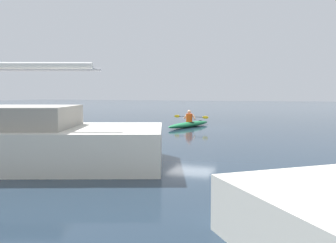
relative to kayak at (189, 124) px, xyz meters
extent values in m
plane|color=#1E2D3D|center=(-0.35, 0.66, -0.16)|extent=(160.00, 160.00, 0.00)
ellipsoid|color=#19723F|center=(0.00, 0.00, 0.00)|extent=(1.53, 4.50, 0.31)
torus|color=black|center=(-0.01, -0.06, 0.13)|extent=(0.60, 0.60, 0.04)
cylinder|color=black|center=(-0.30, -1.31, 0.14)|extent=(0.18, 0.18, 0.02)
cylinder|color=#E04C14|center=(0.01, 0.03, 0.39)|extent=(0.38, 0.38, 0.48)
sphere|color=tan|center=(0.01, 0.03, 0.75)|extent=(0.21, 0.21, 0.21)
cylinder|color=black|center=(-0.04, -0.17, 0.44)|extent=(1.90, 0.46, 0.03)
ellipsoid|color=gold|center=(0.91, -0.39, 0.44)|extent=(0.40, 0.13, 0.17)
ellipsoid|color=gold|center=(-0.99, 0.05, 0.44)|extent=(0.40, 0.13, 0.17)
cylinder|color=tan|center=(0.27, -0.12, 0.45)|extent=(0.30, 0.19, 0.34)
cylinder|color=tan|center=(-0.29, 0.01, 0.45)|extent=(0.26, 0.24, 0.34)
cylinder|color=silver|center=(1.08, 12.20, 2.46)|extent=(4.25, 1.75, 0.09)
cylinder|color=white|center=(1.08, 12.20, 2.56)|extent=(3.87, 1.68, 0.20)
cone|color=silver|center=(-5.81, 13.66, 0.25)|extent=(1.17, 1.18, 0.77)
sphere|color=orange|center=(10.08, 3.82, 0.19)|extent=(0.70, 0.70, 0.70)
torus|color=#333338|center=(10.08, 3.82, 0.57)|extent=(0.12, 0.12, 0.02)
camera|label=1|loc=(-6.13, 19.60, 1.80)|focal=37.11mm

